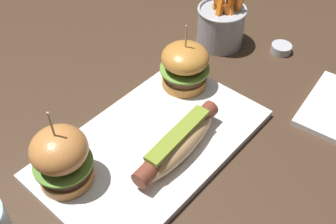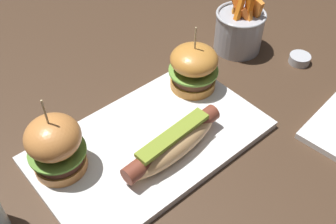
% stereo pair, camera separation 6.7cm
% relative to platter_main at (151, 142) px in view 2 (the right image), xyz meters
% --- Properties ---
extents(ground_plane, '(3.00, 3.00, 0.00)m').
position_rel_platter_main_xyz_m(ground_plane, '(0.00, 0.00, -0.01)').
color(ground_plane, '#422D1E').
extents(platter_main, '(0.40, 0.23, 0.01)m').
position_rel_platter_main_xyz_m(platter_main, '(0.00, 0.00, 0.00)').
color(platter_main, white).
rests_on(platter_main, ground).
extents(hot_dog, '(0.20, 0.06, 0.05)m').
position_rel_platter_main_xyz_m(hot_dog, '(0.01, -0.05, 0.03)').
color(hot_dog, tan).
rests_on(hot_dog, platter_main).
extents(slider_left, '(0.09, 0.09, 0.15)m').
position_rel_platter_main_xyz_m(slider_left, '(-0.15, 0.05, 0.06)').
color(slider_left, '#CC803F').
rests_on(slider_left, platter_main).
extents(slider_right, '(0.10, 0.10, 0.13)m').
position_rel_platter_main_xyz_m(slider_right, '(0.15, 0.05, 0.05)').
color(slider_right, '#C67F33').
rests_on(slider_right, platter_main).
extents(fries_bucket, '(0.11, 0.11, 0.14)m').
position_rel_platter_main_xyz_m(fries_bucket, '(0.33, 0.09, 0.04)').
color(fries_bucket, '#A8AAB2').
rests_on(fries_bucket, ground).
extents(sauce_ramekin, '(0.04, 0.04, 0.02)m').
position_rel_platter_main_xyz_m(sauce_ramekin, '(0.39, -0.03, 0.00)').
color(sauce_ramekin, '#B7BABF').
rests_on(sauce_ramekin, ground).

